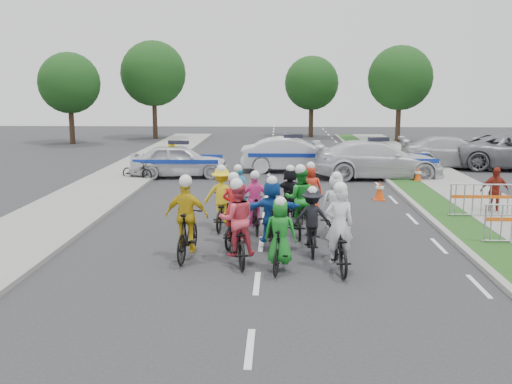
{
  "coord_description": "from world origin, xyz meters",
  "views": [
    {
      "loc": [
        0.43,
        -11.39,
        4.12
      ],
      "look_at": [
        -0.2,
        4.52,
        1.1
      ],
      "focal_mm": 40.0,
      "sensor_mm": 36.0,
      "label": 1
    }
  ],
  "objects_px": {
    "tree_4": "(312,83)",
    "police_car_1": "(293,155)",
    "marshal_hiviz": "(172,159)",
    "rider_8": "(300,209)",
    "rider_0": "(339,241)",
    "rider_9": "(255,208)",
    "rider_10": "(222,203)",
    "rider_3": "(187,227)",
    "rider_11": "(290,198)",
    "police_car_2": "(378,160)",
    "tree_0": "(69,83)",
    "rider_12": "(238,202)",
    "rider_4": "(312,227)",
    "cone_0": "(380,191)",
    "police_car_0": "(179,161)",
    "tree_1": "(400,78)",
    "rider_13": "(310,197)",
    "tree_3": "(153,74)",
    "rider_7": "(335,212)",
    "rider_6": "(234,220)",
    "spectator_2": "(495,191)",
    "rider_2": "(237,231)",
    "barrier_2": "(482,202)",
    "cone_1": "(418,175)",
    "parked_bike": "(137,171)",
    "rider_5": "(272,218)"
  },
  "relations": [
    {
      "from": "tree_4",
      "to": "police_car_1",
      "type": "bearing_deg",
      "value": -95.83
    },
    {
      "from": "marshal_hiviz",
      "to": "rider_8",
      "type": "bearing_deg",
      "value": 122.01
    },
    {
      "from": "rider_0",
      "to": "tree_4",
      "type": "relative_size",
      "value": 0.32
    },
    {
      "from": "rider_9",
      "to": "rider_10",
      "type": "xyz_separation_m",
      "value": [
        -0.98,
        0.41,
        0.04
      ]
    },
    {
      "from": "rider_3",
      "to": "rider_11",
      "type": "bearing_deg",
      "value": -118.43
    },
    {
      "from": "rider_0",
      "to": "police_car_1",
      "type": "relative_size",
      "value": 0.41
    },
    {
      "from": "rider_0",
      "to": "rider_8",
      "type": "bearing_deg",
      "value": -79.46
    },
    {
      "from": "police_car_2",
      "to": "tree_4",
      "type": "bearing_deg",
      "value": 4.05
    },
    {
      "from": "tree_0",
      "to": "rider_8",
      "type": "bearing_deg",
      "value": -57.91
    },
    {
      "from": "rider_12",
      "to": "marshal_hiviz",
      "type": "bearing_deg",
      "value": -69.02
    },
    {
      "from": "rider_4",
      "to": "marshal_hiviz",
      "type": "height_order",
      "value": "rider_4"
    },
    {
      "from": "cone_0",
      "to": "rider_12",
      "type": "bearing_deg",
      "value": -145.68
    },
    {
      "from": "tree_4",
      "to": "police_car_0",
      "type": "bearing_deg",
      "value": -109.22
    },
    {
      "from": "cone_0",
      "to": "tree_1",
      "type": "bearing_deg",
      "value": 76.88
    },
    {
      "from": "police_car_1",
      "to": "cone_0",
      "type": "relative_size",
      "value": 7.02
    },
    {
      "from": "rider_9",
      "to": "rider_13",
      "type": "distance_m",
      "value": 2.34
    },
    {
      "from": "tree_3",
      "to": "rider_7",
      "type": "bearing_deg",
      "value": -68.78
    },
    {
      "from": "police_car_1",
      "to": "tree_3",
      "type": "relative_size",
      "value": 0.67
    },
    {
      "from": "tree_4",
      "to": "rider_13",
      "type": "bearing_deg",
      "value": -93.22
    },
    {
      "from": "rider_6",
      "to": "spectator_2",
      "type": "xyz_separation_m",
      "value": [
        8.0,
        3.64,
        0.14
      ]
    },
    {
      "from": "rider_6",
      "to": "tree_0",
      "type": "bearing_deg",
      "value": -52.32
    },
    {
      "from": "rider_2",
      "to": "rider_11",
      "type": "height_order",
      "value": "rider_2"
    },
    {
      "from": "tree_4",
      "to": "rider_4",
      "type": "bearing_deg",
      "value": -93.13
    },
    {
      "from": "rider_12",
      "to": "police_car_0",
      "type": "height_order",
      "value": "rider_12"
    },
    {
      "from": "rider_4",
      "to": "rider_10",
      "type": "relative_size",
      "value": 0.9
    },
    {
      "from": "rider_3",
      "to": "spectator_2",
      "type": "distance_m",
      "value": 10.29
    },
    {
      "from": "cone_0",
      "to": "tree_4",
      "type": "distance_m",
      "value": 25.35
    },
    {
      "from": "rider_6",
      "to": "tree_1",
      "type": "distance_m",
      "value": 28.97
    },
    {
      "from": "rider_8",
      "to": "rider_13",
      "type": "height_order",
      "value": "rider_8"
    },
    {
      "from": "rider_2",
      "to": "spectator_2",
      "type": "bearing_deg",
      "value": -158.43
    },
    {
      "from": "rider_11",
      "to": "tree_4",
      "type": "height_order",
      "value": "tree_4"
    },
    {
      "from": "rider_10",
      "to": "tree_1",
      "type": "height_order",
      "value": "tree_1"
    },
    {
      "from": "police_car_0",
      "to": "police_car_2",
      "type": "height_order",
      "value": "police_car_2"
    },
    {
      "from": "rider_11",
      "to": "barrier_2",
      "type": "relative_size",
      "value": 0.88
    },
    {
      "from": "rider_0",
      "to": "rider_10",
      "type": "relative_size",
      "value": 1.08
    },
    {
      "from": "cone_1",
      "to": "tree_1",
      "type": "relative_size",
      "value": 0.1
    },
    {
      "from": "rider_9",
      "to": "parked_bike",
      "type": "relative_size",
      "value": 1.13
    },
    {
      "from": "rider_0",
      "to": "cone_1",
      "type": "height_order",
      "value": "rider_0"
    },
    {
      "from": "rider_7",
      "to": "marshal_hiviz",
      "type": "bearing_deg",
      "value": -63.35
    },
    {
      "from": "rider_7",
      "to": "police_car_0",
      "type": "distance_m",
      "value": 11.79
    },
    {
      "from": "barrier_2",
      "to": "tree_4",
      "type": "bearing_deg",
      "value": 97.54
    },
    {
      "from": "rider_3",
      "to": "spectator_2",
      "type": "relative_size",
      "value": 1.32
    },
    {
      "from": "tree_3",
      "to": "rider_6",
      "type": "bearing_deg",
      "value": -74.04
    },
    {
      "from": "rider_2",
      "to": "rider_12",
      "type": "relative_size",
      "value": 1.19
    },
    {
      "from": "rider_0",
      "to": "rider_4",
      "type": "bearing_deg",
      "value": -71.5
    },
    {
      "from": "rider_13",
      "to": "spectator_2",
      "type": "bearing_deg",
      "value": -175.75
    },
    {
      "from": "rider_5",
      "to": "tree_0",
      "type": "xyz_separation_m",
      "value": [
        -14.28,
        25.31,
        3.4
      ]
    },
    {
      "from": "rider_13",
      "to": "parked_bike",
      "type": "height_order",
      "value": "rider_13"
    },
    {
      "from": "police_car_2",
      "to": "marshal_hiviz",
      "type": "distance_m",
      "value": 9.25
    },
    {
      "from": "police_car_2",
      "to": "cone_0",
      "type": "distance_m",
      "value": 4.95
    }
  ]
}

